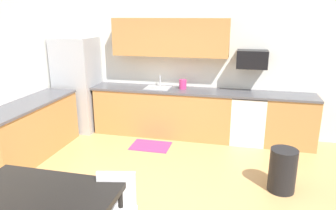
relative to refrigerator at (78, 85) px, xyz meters
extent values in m
plane|color=tan|center=(2.18, -2.22, -0.94)|extent=(12.00, 12.00, 0.00)
cube|color=silver|center=(2.18, 0.43, 0.41)|extent=(5.80, 0.10, 2.70)
cube|color=#AD7A42|center=(1.76, 0.08, -0.49)|extent=(2.67, 0.60, 0.90)
cube|color=#AD7A42|center=(4.14, 0.08, -0.49)|extent=(0.88, 0.60, 0.90)
cube|color=#AD7A42|center=(-0.12, -1.42, -0.49)|extent=(0.60, 2.00, 0.90)
cube|color=#4C4C51|center=(2.18, 0.08, -0.02)|extent=(4.80, 0.64, 0.04)
cube|color=#4C4C51|center=(-0.12, -1.42, -0.02)|extent=(0.64, 2.00, 0.04)
cube|color=#AD7A42|center=(1.88, 0.21, 0.96)|extent=(2.20, 0.34, 0.70)
cube|color=#9EA0A5|center=(0.00, 0.00, 0.00)|extent=(0.76, 0.70, 1.88)
cube|color=white|center=(3.40, 0.08, -0.50)|extent=(0.60, 0.60, 0.88)
cube|color=black|center=(3.40, 0.08, -0.05)|extent=(0.60, 0.60, 0.03)
cube|color=black|center=(3.40, 0.18, 0.60)|extent=(0.54, 0.36, 0.32)
cube|color=#A5A8AD|center=(1.67, 0.08, -0.06)|extent=(0.48, 0.40, 0.14)
cylinder|color=#B2B5BA|center=(1.67, 0.26, 0.10)|extent=(0.02, 0.02, 0.24)
cube|color=black|center=(1.51, -3.50, -0.22)|extent=(1.40, 0.90, 0.06)
cylinder|color=black|center=(0.87, -3.11, -0.59)|extent=(0.05, 0.05, 0.69)
cube|color=white|center=(2.11, -3.10, -0.29)|extent=(0.38, 0.12, 0.40)
cylinder|color=black|center=(3.85, -1.58, -0.64)|extent=(0.36, 0.36, 0.60)
cube|color=#CC3372|center=(1.70, -0.57, -0.94)|extent=(0.70, 0.50, 0.01)
cylinder|color=#CC3372|center=(2.15, 0.13, 0.08)|extent=(0.14, 0.14, 0.20)
camera|label=1|loc=(3.23, -5.63, 1.38)|focal=33.49mm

